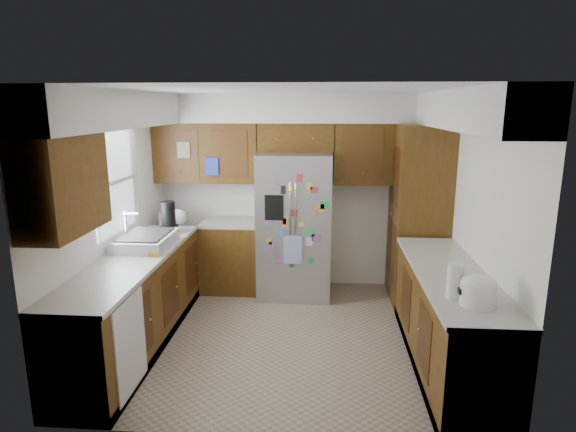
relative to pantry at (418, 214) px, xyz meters
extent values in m
plane|color=tan|center=(-1.50, -1.15, -1.07)|extent=(3.60, 3.60, 0.00)
cube|color=white|center=(-1.50, 0.45, 0.18)|extent=(3.60, 0.04, 2.50)
cube|color=white|center=(-3.30, -1.15, 0.18)|extent=(0.04, 3.20, 2.50)
cube|color=white|center=(0.30, -1.15, 0.18)|extent=(0.04, 3.20, 2.50)
cube|color=white|center=(-1.50, -2.75, 0.18)|extent=(3.60, 0.04, 2.50)
cube|color=white|center=(-1.50, -1.15, 1.43)|extent=(3.60, 3.20, 0.02)
cube|color=silver|center=(-1.50, 0.26, 1.25)|extent=(3.60, 0.38, 0.35)
cube|color=silver|center=(-3.11, -1.15, 1.25)|extent=(0.38, 3.20, 0.35)
cube|color=silver|center=(0.11, -1.15, 1.25)|extent=(0.38, 3.20, 0.35)
cube|color=#472C0D|center=(-2.63, 0.28, 0.70)|extent=(1.33, 0.34, 0.75)
cube|color=#472C0D|center=(-0.36, 0.28, 0.70)|extent=(1.33, 0.34, 0.75)
cube|color=#472C0D|center=(-3.13, -2.30, 0.70)|extent=(0.34, 0.85, 0.75)
cube|color=white|center=(-3.29, -1.05, 0.53)|extent=(0.02, 0.90, 1.05)
cube|color=white|center=(-3.25, -1.05, 0.53)|extent=(0.01, 1.02, 1.15)
cube|color=#213CC2|center=(-2.54, 0.09, 0.55)|extent=(0.16, 0.02, 0.22)
cube|color=beige|center=(-2.88, 0.09, 0.75)|extent=(0.16, 0.02, 0.20)
cube|color=#472C0D|center=(-3.00, -1.45, -0.64)|extent=(0.60, 2.60, 0.88)
cube|color=#472C0D|center=(-2.33, 0.15, -0.64)|extent=(0.75, 0.60, 0.88)
cube|color=beige|center=(-3.00, -1.45, -0.17)|extent=(0.63, 2.60, 0.04)
cube|color=beige|center=(-2.33, 0.15, -0.17)|extent=(0.75, 0.60, 0.04)
cube|color=black|center=(-3.00, -1.45, -1.02)|extent=(0.60, 2.60, 0.10)
cube|color=silver|center=(-2.69, -2.30, -0.61)|extent=(0.01, 0.58, 0.80)
cube|color=#472C0D|center=(0.00, -1.62, -0.64)|extent=(0.60, 2.25, 0.88)
cube|color=beige|center=(0.00, -1.62, -0.17)|extent=(0.63, 2.25, 0.04)
cube|color=black|center=(0.00, -1.62, -1.02)|extent=(0.60, 2.25, 0.10)
cube|color=#472C0D|center=(0.00, 0.00, 0.00)|extent=(0.60, 0.90, 2.15)
cube|color=#A9A8AE|center=(-1.50, 0.05, -0.17)|extent=(0.90, 0.75, 1.80)
cylinder|color=silver|center=(-1.53, -0.34, -0.02)|extent=(0.02, 0.02, 0.90)
cylinder|color=silver|center=(-1.47, -0.34, -0.02)|extent=(0.02, 0.02, 0.90)
cube|color=black|center=(-1.72, -0.33, 0.12)|extent=(0.22, 0.01, 0.30)
cube|color=silver|center=(-1.50, -0.35, -0.38)|extent=(0.22, 0.01, 0.34)
cube|color=green|center=(-1.28, -0.33, -0.51)|extent=(0.07, 0.00, 0.06)
cube|color=red|center=(-1.26, -0.33, 0.34)|extent=(0.09, 0.00, 0.07)
cube|color=yellow|center=(-1.41, -0.33, -0.07)|extent=(0.06, 0.00, 0.06)
cube|color=#8C4C99|center=(-1.69, -0.33, 0.42)|extent=(0.05, 0.00, 0.06)
cube|color=blue|center=(-1.63, -0.33, -0.18)|extent=(0.06, 0.00, 0.09)
cube|color=red|center=(-1.43, -0.33, 0.48)|extent=(0.07, 0.00, 0.09)
cube|color=red|center=(-1.60, -0.33, -0.04)|extent=(0.05, 0.00, 0.07)
cube|color=#8C4C99|center=(-1.79, -0.33, -0.04)|extent=(0.08, 0.00, 0.09)
cube|color=#8C4C99|center=(-1.23, -0.33, -0.23)|extent=(0.11, 0.00, 0.08)
cube|color=orange|center=(-1.78, -0.33, -0.29)|extent=(0.06, 0.00, 0.07)
cube|color=yellow|center=(-1.53, -0.33, 0.36)|extent=(0.07, 0.00, 0.07)
cube|color=#8C4C99|center=(-1.52, -0.33, -0.26)|extent=(0.10, 0.00, 0.07)
cube|color=green|center=(-1.51, -0.33, -0.56)|extent=(0.06, 0.00, 0.09)
cube|color=white|center=(-1.48, -0.33, -0.41)|extent=(0.10, 0.00, 0.07)
cube|color=red|center=(-1.49, -0.33, 0.06)|extent=(0.08, 0.00, 0.08)
cube|color=green|center=(-1.13, -0.33, 0.17)|extent=(0.09, 0.00, 0.10)
cube|color=#8C4C99|center=(-1.66, -0.33, -0.52)|extent=(0.09, 0.00, 0.07)
cube|color=black|center=(-1.61, -0.33, 0.34)|extent=(0.05, 0.00, 0.10)
cube|color=#8C4C99|center=(-1.75, -0.33, -0.33)|extent=(0.08, 0.00, 0.09)
cube|color=orange|center=(-1.25, -0.33, 0.07)|extent=(0.05, 0.00, 0.05)
cube|color=yellow|center=(-1.31, -0.33, 0.38)|extent=(0.06, 0.00, 0.08)
cube|color=orange|center=(-1.59, -0.33, -0.05)|extent=(0.06, 0.00, 0.12)
cube|color=yellow|center=(-1.58, -0.33, -0.42)|extent=(0.06, 0.00, 0.11)
cube|color=green|center=(-1.30, -0.33, -0.17)|extent=(0.10, 0.00, 0.09)
cube|color=orange|center=(-1.19, -0.33, 0.13)|extent=(0.10, 0.00, 0.10)
cube|color=white|center=(-1.31, -0.33, -0.27)|extent=(0.08, 0.00, 0.10)
cube|color=#472C0D|center=(-1.50, 0.28, 0.90)|extent=(0.96, 0.34, 0.35)
sphere|color=#1829BC|center=(-1.63, 0.27, 1.23)|extent=(0.31, 0.31, 0.31)
cylinder|color=black|center=(-1.27, 0.28, 1.15)|extent=(0.28, 0.28, 0.16)
ellipsoid|color=#333338|center=(-1.27, 0.28, 1.23)|extent=(0.26, 0.26, 0.12)
cube|color=silver|center=(-3.00, -1.05, -0.09)|extent=(0.52, 0.70, 0.12)
cube|color=black|center=(-3.00, -1.05, -0.03)|extent=(0.44, 0.60, 0.02)
cylinder|color=silver|center=(-3.20, -1.05, 0.07)|extent=(0.02, 0.02, 0.30)
cylinder|color=silver|center=(-3.14, -1.05, 0.20)|extent=(0.16, 0.02, 0.02)
cube|color=gold|center=(-2.80, -1.31, -0.13)|extent=(0.10, 0.18, 0.04)
cube|color=black|center=(-2.91, -0.54, -0.10)|extent=(0.18, 0.14, 0.10)
cylinder|color=black|center=(-2.91, -0.54, 0.09)|extent=(0.16, 0.16, 0.28)
cylinder|color=#A9A8AE|center=(-3.04, -0.31, -0.05)|extent=(0.14, 0.14, 0.20)
sphere|color=silver|center=(-2.93, -0.11, -0.05)|extent=(0.20, 0.20, 0.20)
cube|color=#3F72B2|center=(-3.11, 0.03, -0.06)|extent=(0.14, 0.10, 0.18)
cube|color=#BFB28C|center=(-2.91, 0.02, -0.08)|extent=(0.10, 0.08, 0.14)
cylinder|color=silver|center=(-2.99, -0.75, -0.10)|extent=(0.08, 0.08, 0.11)
cylinder|color=white|center=(0.00, -2.35, -0.07)|extent=(0.26, 0.26, 0.18)
ellipsoid|color=white|center=(0.00, -2.35, 0.02)|extent=(0.25, 0.25, 0.11)
cube|color=black|center=(-0.12, -2.35, -0.05)|extent=(0.04, 0.06, 0.04)
cylinder|color=white|center=(-0.14, -2.23, -0.02)|extent=(0.12, 0.12, 0.27)
camera|label=1|loc=(-1.15, -5.77, 1.29)|focal=30.00mm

